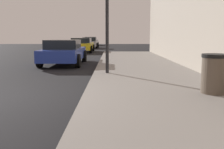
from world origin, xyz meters
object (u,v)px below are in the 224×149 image
(car_yellow, at_px, (81,45))
(car_silver, at_px, (89,43))
(car_blue, at_px, (63,52))
(car_black, at_px, (90,41))
(trash_bin, at_px, (213,73))

(car_yellow, distance_m, car_silver, 7.51)
(car_blue, xyz_separation_m, car_black, (-0.71, 26.06, -0.00))
(trash_bin, bearing_deg, car_silver, 101.42)
(car_yellow, xyz_separation_m, car_silver, (0.09, 7.51, -0.00))
(car_silver, bearing_deg, car_black, 93.82)
(car_blue, relative_size, car_yellow, 1.02)
(car_silver, distance_m, car_black, 8.64)
(car_blue, distance_m, car_black, 26.07)
(car_blue, xyz_separation_m, car_yellow, (-0.22, 9.93, 0.00))
(trash_bin, xyz_separation_m, car_yellow, (-5.12, 17.37, 0.03))
(trash_bin, bearing_deg, car_yellow, 106.42)
(car_yellow, bearing_deg, car_black, 91.72)
(trash_bin, relative_size, car_blue, 0.20)
(car_silver, bearing_deg, trash_bin, -78.58)
(car_yellow, bearing_deg, car_silver, 89.30)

